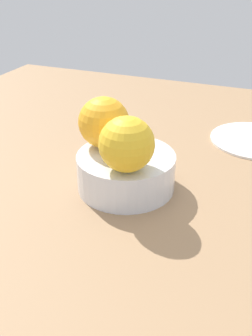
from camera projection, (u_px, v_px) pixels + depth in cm
name	position (u px, v px, depth cm)	size (l,w,h in cm)	color
ground_plane	(126.00, 192.00, 58.27)	(110.00, 110.00, 2.00)	#997551
fruit_bowl	(126.00, 172.00, 56.53)	(14.30, 14.30, 5.34)	silver
orange_in_bowl_0	(127.00, 144.00, 49.77)	(7.40, 7.40, 7.40)	yellow
orange_in_bowl_1	(104.00, 122.00, 56.03)	(7.48, 7.48, 7.48)	#F9A823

